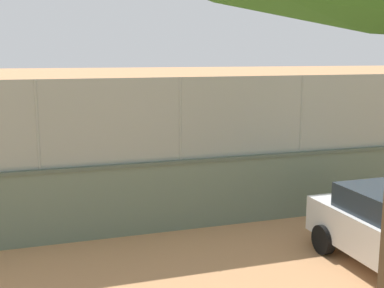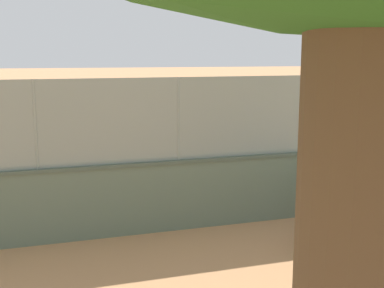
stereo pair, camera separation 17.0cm
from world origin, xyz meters
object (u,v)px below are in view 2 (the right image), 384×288
Objects in this scene: spare_ball_by_wall at (69,223)px; sports_ball at (265,134)px; player_baseline_waiting at (275,130)px; player_foreground_swinging at (63,164)px; player_near_wall_returning at (143,146)px.

sports_ball is at bearing -144.72° from spare_ball_by_wall.
player_baseline_waiting reaches higher than sports_ball.
spare_ball_by_wall is at bearing 91.03° from player_foreground_swinging.
sports_ball is (1.03, 1.38, 0.12)m from player_baseline_waiting.
spare_ball_by_wall is (8.64, 6.77, -0.95)m from player_baseline_waiting.
player_foreground_swinging is 3.53m from player_near_wall_returning.
spare_ball_by_wall is (-0.04, 2.47, -0.94)m from player_foreground_swinging.
player_baseline_waiting is 6.29m from player_near_wall_returning.
sports_ball is at bearing 53.25° from player_baseline_waiting.
player_foreground_swinging is 23.64× the size of spare_ball_by_wall.
player_baseline_waiting reaches higher than player_foreground_swinging.
player_near_wall_returning reaches higher than spare_ball_by_wall.
player_baseline_waiting is at bearing -141.93° from spare_ball_by_wall.
sports_ball is (-4.91, -0.69, 0.14)m from player_near_wall_returning.
player_foreground_swinging is 8.19m from sports_ball.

